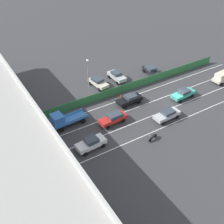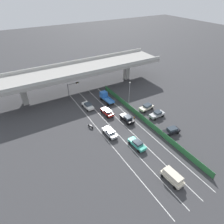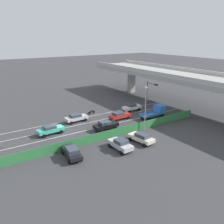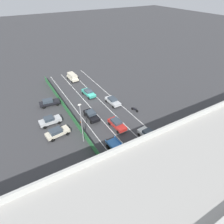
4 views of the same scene
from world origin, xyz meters
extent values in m
plane|color=#38383A|center=(0.00, 0.00, 0.00)|extent=(300.00, 300.00, 0.00)
cube|color=silver|center=(-4.95, 5.11, 0.00)|extent=(0.14, 46.22, 0.01)
cube|color=silver|center=(-1.65, 5.11, 0.00)|extent=(0.14, 46.22, 0.01)
cube|color=silver|center=(1.65, 5.11, 0.00)|extent=(0.14, 46.22, 0.01)
cube|color=silver|center=(4.95, 5.11, 0.00)|extent=(0.14, 46.22, 0.01)
cube|color=#A09E99|center=(0.00, 30.22, 7.16)|extent=(56.98, 11.62, 1.05)
cube|color=#B2B2AD|center=(0.00, 24.65, 8.13)|extent=(56.98, 0.30, 0.90)
cube|color=#B2B2AD|center=(0.00, 35.80, 8.13)|extent=(56.98, 0.30, 0.90)
cube|color=#A09E99|center=(-18.23, 30.22, 3.32)|extent=(1.71, 1.71, 6.64)
cube|color=#A09E99|center=(18.23, 30.22, 3.32)|extent=(1.71, 1.71, 6.64)
cube|color=#2D753D|center=(7.02, 5.11, 0.77)|extent=(0.06, 42.22, 1.54)
cylinder|color=#4C514C|center=(7.02, -16.00, 0.77)|extent=(0.10, 0.10, 1.54)
cylinder|color=#4C514C|center=(7.02, -1.93, 0.77)|extent=(0.10, 0.10, 1.54)
cylinder|color=#4C514C|center=(7.02, 12.15, 0.77)|extent=(0.10, 0.10, 1.54)
cylinder|color=#4C514C|center=(7.02, 26.22, 0.77)|extent=(0.10, 0.10, 1.54)
cube|color=teal|center=(-0.24, -1.65, 0.79)|extent=(2.07, 4.74, 0.62)
cube|color=#333D47|center=(-0.23, -1.77, 1.34)|extent=(1.67, 2.11, 0.48)
cylinder|color=black|center=(-1.22, -0.14, 0.32)|extent=(0.26, 0.65, 0.64)
cylinder|color=black|center=(0.52, -0.02, 0.32)|extent=(0.26, 0.65, 0.64)
cylinder|color=black|center=(-1.00, -3.28, 0.32)|extent=(0.26, 0.65, 0.64)
cylinder|color=black|center=(0.74, -3.15, 0.32)|extent=(0.26, 0.65, 0.64)
cube|color=black|center=(3.29, 7.51, 0.79)|extent=(1.88, 4.62, 0.62)
cube|color=#333D47|center=(3.29, 7.25, 1.37)|extent=(1.62, 1.99, 0.55)
cylinder|color=black|center=(2.36, 9.06, 0.32)|extent=(0.23, 0.64, 0.64)
cylinder|color=black|center=(4.17, 9.09, 0.32)|extent=(0.23, 0.64, 0.64)
cylinder|color=black|center=(2.41, 5.94, 0.32)|extent=(0.23, 0.64, 0.64)
cylinder|color=black|center=(4.22, 5.96, 0.32)|extent=(0.23, 0.64, 0.64)
cube|color=beige|center=(0.00, -12.22, 0.78)|extent=(2.08, 4.58, 0.60)
cube|color=beige|center=(0.00, -12.22, 1.57)|extent=(1.82, 3.76, 0.97)
cylinder|color=black|center=(-1.00, -10.75, 0.32)|extent=(0.25, 0.65, 0.64)
cylinder|color=black|center=(0.83, -10.65, 0.32)|extent=(0.25, 0.65, 0.64)
cylinder|color=black|center=(-0.83, -13.79, 0.32)|extent=(0.25, 0.65, 0.64)
cylinder|color=black|center=(1.00, -13.69, 0.32)|extent=(0.25, 0.65, 0.64)
cube|color=red|center=(0.21, 12.83, 0.80)|extent=(1.95, 4.55, 0.64)
cube|color=#333D47|center=(0.23, 12.49, 1.37)|extent=(1.63, 2.25, 0.51)
cylinder|color=black|center=(-0.73, 14.31, 0.32)|extent=(0.25, 0.65, 0.64)
cylinder|color=black|center=(1.00, 14.39, 0.32)|extent=(0.25, 0.65, 0.64)
cylinder|color=black|center=(-0.58, 11.27, 0.32)|extent=(0.25, 0.65, 0.64)
cylinder|color=black|center=(1.15, 11.36, 0.32)|extent=(0.25, 0.65, 0.64)
cube|color=white|center=(-3.08, 18.50, 0.82)|extent=(2.13, 4.51, 0.67)
cube|color=#333D47|center=(-3.07, 18.37, 1.43)|extent=(1.73, 1.87, 0.55)
cylinder|color=black|center=(-4.10, 19.93, 0.32)|extent=(0.26, 0.65, 0.64)
cylinder|color=black|center=(-2.27, 20.05, 0.32)|extent=(0.26, 0.65, 0.64)
cylinder|color=black|center=(-3.90, 16.95, 0.32)|extent=(0.26, 0.65, 0.64)
cylinder|color=black|center=(-2.07, 17.07, 0.32)|extent=(0.26, 0.65, 0.64)
cube|color=#B7BABC|center=(-3.51, 4.85, 0.79)|extent=(1.96, 4.58, 0.62)
cube|color=#333D47|center=(-3.50, 4.68, 1.34)|extent=(1.64, 2.11, 0.49)
cylinder|color=black|center=(-4.46, 6.34, 0.32)|extent=(0.25, 0.65, 0.64)
cylinder|color=black|center=(-2.69, 6.41, 0.32)|extent=(0.25, 0.65, 0.64)
cylinder|color=black|center=(-4.33, 3.28, 0.32)|extent=(0.25, 0.65, 0.64)
cylinder|color=black|center=(-2.56, 3.35, 0.32)|extent=(0.25, 0.65, 0.64)
cube|color=black|center=(3.50, 18.78, 0.73)|extent=(1.92, 5.75, 0.25)
cube|color=blue|center=(3.38, 20.76, 1.72)|extent=(2.09, 1.82, 1.74)
cube|color=#3875BC|center=(3.55, 17.86, 0.90)|extent=(2.21, 3.93, 0.10)
cube|color=#3875BC|center=(2.60, 17.80, 1.12)|extent=(0.31, 3.82, 0.44)
cube|color=#3875BC|center=(4.51, 17.92, 1.12)|extent=(0.31, 3.82, 0.44)
cylinder|color=black|center=(2.39, 20.65, 0.40)|extent=(0.31, 0.81, 0.80)
cylinder|color=black|center=(4.38, 20.77, 0.40)|extent=(0.31, 0.81, 0.80)
cylinder|color=black|center=(2.62, 16.80, 0.40)|extent=(0.31, 0.81, 0.80)
cylinder|color=black|center=(4.60, 16.92, 0.40)|extent=(0.31, 0.81, 0.80)
cylinder|color=black|center=(-6.47, 10.48, 0.30)|extent=(0.26, 0.60, 0.60)
cylinder|color=black|center=(-6.11, 9.18, 0.30)|extent=(0.26, 0.60, 0.60)
cube|color=black|center=(-6.29, 9.83, 0.58)|extent=(0.52, 0.96, 0.36)
cylinder|color=#B2B2B2|center=(-6.44, 10.37, 0.92)|extent=(0.59, 0.19, 0.03)
cube|color=black|center=(9.50, -2.12, 0.76)|extent=(4.73, 2.26, 0.56)
cube|color=#333D47|center=(9.83, -2.16, 1.34)|extent=(2.41, 1.78, 0.60)
cylinder|color=black|center=(7.86, -2.81, 0.32)|extent=(0.66, 0.29, 0.64)
cylinder|color=black|center=(8.07, -1.08, 0.32)|extent=(0.66, 0.29, 0.64)
cylinder|color=black|center=(10.94, -3.17, 0.32)|extent=(0.66, 0.29, 0.64)
cylinder|color=black|center=(11.15, -1.44, 0.32)|extent=(0.66, 0.29, 0.64)
cube|color=#B2B5B7|center=(11.32, 4.96, 0.82)|extent=(4.37, 1.93, 0.68)
cube|color=#333D47|center=(11.53, 4.97, 1.44)|extent=(1.84, 1.65, 0.55)
cylinder|color=black|center=(9.88, 4.02, 0.32)|extent=(0.65, 0.24, 0.64)
cylinder|color=black|center=(9.82, 5.83, 0.32)|extent=(0.65, 0.24, 0.64)
cylinder|color=black|center=(12.81, 4.10, 0.32)|extent=(0.65, 0.24, 0.64)
cylinder|color=black|center=(12.76, 5.91, 0.32)|extent=(0.65, 0.24, 0.64)
cube|color=beige|center=(11.11, 9.23, 0.77)|extent=(4.58, 2.38, 0.58)
cube|color=#333D47|center=(11.44, 9.27, 1.35)|extent=(2.38, 1.88, 0.58)
cylinder|color=black|center=(9.74, 8.13, 0.32)|extent=(0.66, 0.30, 0.64)
cylinder|color=black|center=(9.51, 9.95, 0.32)|extent=(0.66, 0.30, 0.64)
cylinder|color=black|center=(12.70, 8.50, 0.32)|extent=(0.66, 0.30, 0.64)
cylinder|color=black|center=(12.47, 10.33, 0.32)|extent=(0.66, 0.30, 0.64)
cylinder|color=#47474C|center=(-6.09, 25.64, 2.77)|extent=(0.18, 0.18, 5.55)
cylinder|color=#47474C|center=(-4.40, 25.65, 5.25)|extent=(3.40, 0.14, 0.12)
cube|color=black|center=(-3.04, 25.65, 5.25)|extent=(0.96, 0.28, 0.32)
sphere|color=#390706|center=(-3.34, 25.49, 5.25)|extent=(0.20, 0.20, 0.20)
sphere|color=#EFA319|center=(-3.04, 25.49, 5.25)|extent=(0.20, 0.20, 0.20)
sphere|color=black|center=(-2.74, 25.50, 5.25)|extent=(0.20, 0.20, 0.20)
cylinder|color=gray|center=(7.54, 13.04, 3.88)|extent=(0.16, 0.16, 7.75)
ellipsoid|color=silver|center=(7.54, 13.04, 7.93)|extent=(0.60, 0.36, 0.28)
cone|color=orange|center=(5.73, 7.61, 0.31)|extent=(0.36, 0.36, 0.63)
cube|color=black|center=(5.73, 7.61, 0.01)|extent=(0.47, 0.47, 0.03)
camera|label=1|loc=(-30.88, 32.10, 29.07)|focal=46.94mm
camera|label=2|loc=(-21.28, -26.54, 31.07)|focal=31.34mm
camera|label=3|loc=(37.76, -14.17, 16.41)|focal=38.38mm
camera|label=4|loc=(16.09, 37.89, 24.49)|focal=30.73mm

